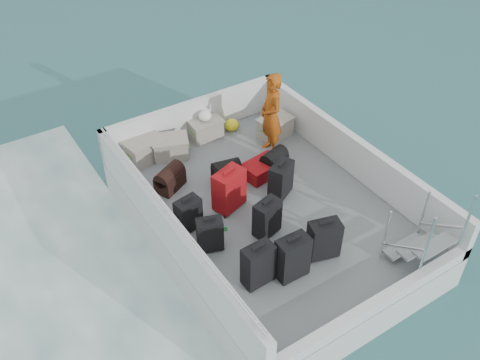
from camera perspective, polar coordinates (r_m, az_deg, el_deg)
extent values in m
plane|color=#164650|center=(9.03, 2.81, -5.62)|extent=(160.00, 160.00, 0.00)
cube|color=silver|center=(8.82, 2.87, -4.25)|extent=(3.60, 5.00, 0.60)
cube|color=slate|center=(8.61, 2.94, -2.76)|extent=(3.30, 4.70, 0.02)
cube|color=silver|center=(7.74, -7.55, -5.45)|extent=(0.14, 5.00, 0.70)
cube|color=silver|center=(9.29, 11.77, 2.85)|extent=(0.14, 5.00, 0.70)
cube|color=silver|center=(10.04, -5.06, 6.64)|extent=(3.60, 0.14, 0.70)
cube|color=silver|center=(7.35, 14.23, -12.79)|extent=(3.60, 0.14, 0.20)
cylinder|color=silver|center=(7.46, -7.80, -3.27)|extent=(0.04, 4.80, 0.04)
cube|color=black|center=(7.26, 1.95, -9.10)|extent=(0.44, 0.26, 0.67)
cube|color=black|center=(7.73, -3.23, -5.87)|extent=(0.42, 0.33, 0.56)
cube|color=black|center=(8.06, -5.52, -3.71)|extent=(0.41, 0.29, 0.56)
cube|color=black|center=(7.36, 5.60, -8.28)|extent=(0.46, 0.27, 0.69)
cube|color=black|center=(7.94, 2.90, -4.12)|extent=(0.46, 0.34, 0.61)
cube|color=maroon|center=(8.34, -1.18, -1.08)|extent=(0.57, 0.44, 0.70)
cube|color=black|center=(7.70, 8.93, -6.32)|extent=(0.50, 0.37, 0.62)
cube|color=black|center=(8.61, 4.38, -0.02)|extent=(0.51, 0.43, 0.62)
cube|color=maroon|center=(9.12, 2.37, 1.22)|extent=(0.70, 0.51, 0.26)
cube|color=gray|center=(9.58, -10.19, 3.17)|extent=(0.71, 0.55, 0.38)
cube|color=gray|center=(9.58, -7.41, 3.40)|extent=(0.70, 0.60, 0.36)
cube|color=gray|center=(10.02, -3.69, 5.43)|extent=(0.59, 0.42, 0.35)
cube|color=gray|center=(10.05, 3.75, 5.59)|extent=(0.64, 0.49, 0.36)
ellipsoid|color=yellow|center=(10.24, -0.88, 5.90)|extent=(0.28, 0.26, 0.22)
ellipsoid|color=white|center=(9.88, -3.76, 6.70)|extent=(0.24, 0.24, 0.18)
imported|color=#D65D14|center=(9.31, 3.32, 6.93)|extent=(0.50, 0.64, 1.55)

